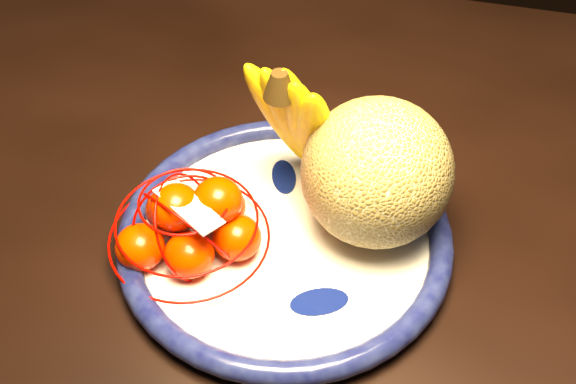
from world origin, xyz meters
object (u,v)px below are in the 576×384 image
(fruit_bowl, at_px, (285,236))
(cantaloupe, at_px, (377,173))
(dining_table, at_px, (278,235))
(banana_bunch, at_px, (300,118))
(mandarin_bag, at_px, (192,224))

(fruit_bowl, height_order, cantaloupe, cantaloupe)
(dining_table, bearing_deg, banana_bunch, 13.20)
(fruit_bowl, bearing_deg, banana_bunch, 97.44)
(banana_bunch, bearing_deg, cantaloupe, -2.65)
(cantaloupe, height_order, banana_bunch, banana_bunch)
(fruit_bowl, height_order, banana_bunch, banana_bunch)
(banana_bunch, distance_m, mandarin_bag, 0.15)
(dining_table, bearing_deg, cantaloupe, -17.56)
(dining_table, xyz_separation_m, cantaloupe, (0.11, -0.03, 0.17))
(fruit_bowl, bearing_deg, cantaloupe, 30.26)
(cantaloupe, distance_m, banana_bunch, 0.10)
(banana_bunch, relative_size, mandarin_bag, 0.90)
(dining_table, distance_m, fruit_bowl, 0.12)
(fruit_bowl, relative_size, mandarin_bag, 1.68)
(cantaloupe, xyz_separation_m, banana_bunch, (-0.09, 0.03, 0.02))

